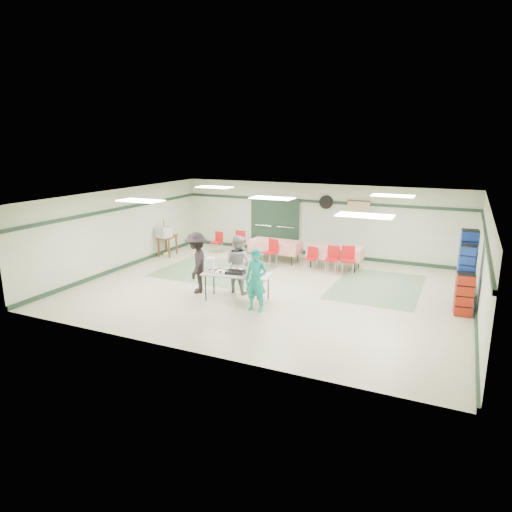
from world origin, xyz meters
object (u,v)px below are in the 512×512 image
at_px(dining_table_b, 275,246).
at_px(chair_loose_b, 218,240).
at_px(chair_loose_a, 239,240).
at_px(chair_c, 348,257).
at_px(crate_stack_blue_b, 466,278).
at_px(printer_table, 167,239).
at_px(serving_table, 237,275).
at_px(chair_a, 333,257).
at_px(crate_stack_blue_a, 466,266).
at_px(broom, 166,236).
at_px(chair_d, 271,249).
at_px(volunteer_dark, 197,263).
at_px(volunteer_teal, 256,280).
at_px(chair_b, 312,256).
at_px(dining_table_a, 335,252).
at_px(office_printer, 164,232).
at_px(volunteer_grey, 238,264).
at_px(crate_stack_red, 464,294).

height_order(dining_table_b, chair_loose_b, chair_loose_b).
bearing_deg(chair_loose_a, chair_c, -10.40).
bearing_deg(crate_stack_blue_b, printer_table, 171.46).
relative_size(serving_table, chair_a, 2.19).
xyz_separation_m(chair_loose_a, crate_stack_blue_a, (7.95, -2.22, 0.44)).
bearing_deg(chair_a, broom, -177.60).
distance_m(chair_d, chair_loose_b, 2.75).
height_order(volunteer_dark, chair_c, volunteer_dark).
xyz_separation_m(chair_d, crate_stack_blue_a, (6.18, -1.17, 0.42)).
distance_m(chair_a, broom, 6.41).
height_order(volunteer_teal, chair_d, volunteer_teal).
bearing_deg(chair_b, printer_table, -172.96).
relative_size(dining_table_a, chair_c, 1.96).
height_order(dining_table_a, chair_d, chair_d).
bearing_deg(office_printer, volunteer_teal, -23.37).
xyz_separation_m(crate_stack_blue_b, broom, (-10.38, 1.56, -0.13)).
height_order(dining_table_b, chair_d, chair_d).
distance_m(serving_table, dining_table_a, 4.56).
xyz_separation_m(dining_table_b, office_printer, (-4.04, -1.12, 0.37)).
bearing_deg(dining_table_a, volunteer_dark, -125.22).
distance_m(dining_table_b, broom, 4.22).
height_order(chair_b, chair_c, chair_c).
xyz_separation_m(dining_table_b, crate_stack_blue_b, (6.26, -2.46, 0.28)).
height_order(chair_b, chair_d, chair_d).
bearing_deg(chair_a, dining_table_b, 165.53).
relative_size(serving_table, crate_stack_blue_b, 1.14).
relative_size(volunteer_teal, chair_b, 2.07).
bearing_deg(crate_stack_blue_a, printer_table, 175.40).
bearing_deg(printer_table, chair_c, -7.83).
distance_m(volunteer_teal, chair_c, 4.45).
distance_m(printer_table, broom, 0.13).
bearing_deg(dining_table_b, chair_c, -10.49).
distance_m(chair_loose_b, broom, 1.99).
relative_size(serving_table, printer_table, 2.16).
height_order(volunteer_teal, chair_c, volunteer_teal).
height_order(volunteer_dark, dining_table_b, volunteer_dark).
bearing_deg(printer_table, dining_table_a, -2.45).
xyz_separation_m(dining_table_b, broom, (-4.12, -0.89, 0.15)).
height_order(volunteer_grey, office_printer, volunteer_grey).
distance_m(volunteer_teal, chair_a, 4.33).
bearing_deg(chair_loose_a, volunteer_teal, -56.60).
height_order(dining_table_a, broom, broom).
xyz_separation_m(serving_table, dining_table_a, (1.57, 4.28, -0.15)).
bearing_deg(crate_stack_blue_b, serving_table, -162.03).
xyz_separation_m(serving_table, volunteer_grey, (-0.29, 0.63, 0.12)).
relative_size(chair_c, crate_stack_red, 0.86).
relative_size(volunteer_grey, chair_c, 1.80).
relative_size(chair_loose_b, crate_stack_blue_b, 0.48).
height_order(volunteer_grey, chair_a, volunteer_grey).
bearing_deg(volunteer_grey, crate_stack_red, -161.42).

